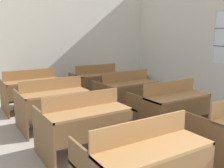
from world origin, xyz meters
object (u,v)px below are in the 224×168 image
at_px(bench_second_right, 169,106).
at_px(bench_third_right, 126,92).
at_px(bench_third_left, 52,103).
at_px(bench_back_right, 96,82).
at_px(wastepaper_bin, 143,81).
at_px(bench_front_left, 142,163).
at_px(bench_second_left, 83,123).
at_px(bench_back_left, 31,90).

bearing_deg(bench_second_right, bench_third_right, 89.57).
bearing_deg(bench_third_left, bench_back_right, 39.11).
xyz_separation_m(bench_third_left, wastepaper_bin, (3.51, 1.88, -0.28)).
xyz_separation_m(bench_front_left, bench_second_left, (0.00, 1.26, 0.00)).
bearing_deg(bench_third_left, bench_second_right, -38.69).
distance_m(bench_third_left, bench_back_right, 2.00).
bearing_deg(wastepaper_bin, bench_third_right, -136.47).
bearing_deg(bench_back_left, bench_back_right, 0.40).
distance_m(bench_third_left, bench_back_left, 1.25).
distance_m(bench_third_right, wastepaper_bin, 2.72).
height_order(bench_front_left, wastepaper_bin, bench_front_left).
distance_m(bench_third_right, bench_back_left, 2.01).
bearing_deg(bench_front_left, bench_back_right, 67.30).
xyz_separation_m(bench_second_right, bench_back_left, (-1.58, 2.49, 0.00)).
bearing_deg(bench_back_left, bench_second_left, -89.35).
distance_m(bench_second_right, bench_back_left, 2.94).
height_order(bench_back_left, wastepaper_bin, bench_back_left).
relative_size(bench_second_left, bench_back_left, 1.00).
height_order(bench_second_left, bench_third_left, same).
distance_m(bench_second_left, bench_back_left, 2.46).
height_order(bench_second_left, bench_third_right, same).
xyz_separation_m(bench_second_left, bench_third_left, (0.01, 1.21, 0.00)).
height_order(bench_third_left, bench_third_right, same).
bearing_deg(bench_back_right, bench_back_left, -179.60).
relative_size(bench_second_right, wastepaper_bin, 3.17).
height_order(bench_front_left, bench_third_left, same).
xyz_separation_m(bench_third_left, bench_back_right, (1.55, 1.26, 0.00)).
relative_size(bench_second_right, bench_third_right, 1.00).
relative_size(bench_third_right, wastepaper_bin, 3.17).
relative_size(bench_second_left, bench_third_right, 1.00).
relative_size(bench_front_left, bench_back_right, 1.00).
relative_size(bench_back_left, wastepaper_bin, 3.17).
relative_size(bench_second_left, bench_second_right, 1.00).
relative_size(bench_second_right, bench_third_left, 1.00).
distance_m(bench_second_left, wastepaper_bin, 4.69).
distance_m(bench_second_right, bench_back_right, 2.50).
bearing_deg(bench_back_left, wastepaper_bin, 10.05).
relative_size(bench_third_right, bench_back_left, 1.00).
xyz_separation_m(bench_second_right, bench_third_right, (0.01, 1.25, 0.00)).
bearing_deg(bench_back_right, bench_third_left, -140.89).
bearing_deg(bench_second_right, wastepaper_bin, 57.67).
bearing_deg(bench_front_left, bench_third_right, 57.90).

